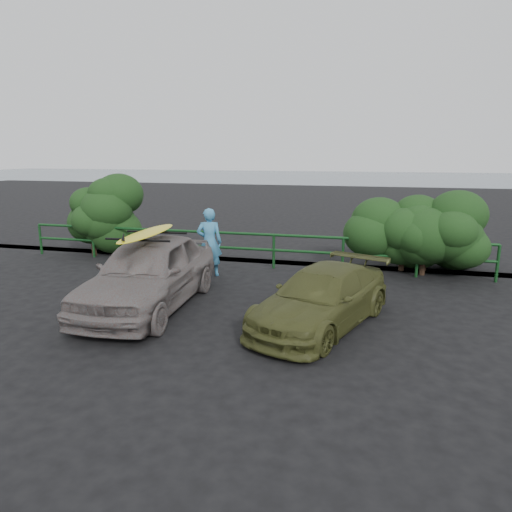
{
  "coord_description": "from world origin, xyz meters",
  "views": [
    {
      "loc": [
        3.7,
        -7.79,
        3.34
      ],
      "look_at": [
        1.37,
        1.43,
        1.18
      ],
      "focal_mm": 32.0,
      "sensor_mm": 36.0,
      "label": 1
    }
  ],
  "objects_px": {
    "surfboard": "(147,233)",
    "sedan": "(149,272)",
    "man": "(209,242)",
    "olive_vehicle": "(322,298)",
    "guardrail": "(241,249)"
  },
  "relations": [
    {
      "from": "man",
      "to": "olive_vehicle",
      "type": "bearing_deg",
      "value": 123.62
    },
    {
      "from": "sedan",
      "to": "surfboard",
      "type": "distance_m",
      "value": 0.87
    },
    {
      "from": "surfboard",
      "to": "sedan",
      "type": "bearing_deg",
      "value": -92.32
    },
    {
      "from": "guardrail",
      "to": "man",
      "type": "relative_size",
      "value": 7.44
    },
    {
      "from": "olive_vehicle",
      "to": "man",
      "type": "distance_m",
      "value": 4.57
    },
    {
      "from": "man",
      "to": "guardrail",
      "type": "bearing_deg",
      "value": -129.26
    },
    {
      "from": "olive_vehicle",
      "to": "surfboard",
      "type": "xyz_separation_m",
      "value": [
        -3.79,
        0.2,
        1.09
      ]
    },
    {
      "from": "guardrail",
      "to": "surfboard",
      "type": "relative_size",
      "value": 5.53
    },
    {
      "from": "guardrail",
      "to": "olive_vehicle",
      "type": "bearing_deg",
      "value": -55.91
    },
    {
      "from": "olive_vehicle",
      "to": "surfboard",
      "type": "relative_size",
      "value": 1.55
    },
    {
      "from": "guardrail",
      "to": "man",
      "type": "bearing_deg",
      "value": -114.36
    },
    {
      "from": "surfboard",
      "to": "guardrail",
      "type": "bearing_deg",
      "value": 74.75
    },
    {
      "from": "sedan",
      "to": "man",
      "type": "distance_m",
      "value": 2.85
    },
    {
      "from": "guardrail",
      "to": "sedan",
      "type": "height_order",
      "value": "sedan"
    },
    {
      "from": "man",
      "to": "surfboard",
      "type": "bearing_deg",
      "value": 67.51
    }
  ]
}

